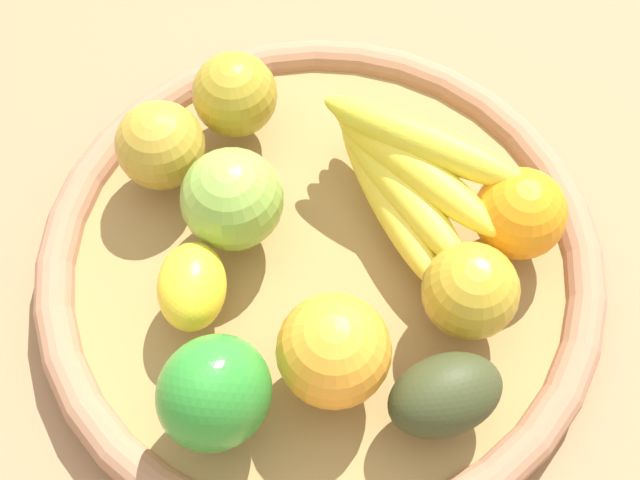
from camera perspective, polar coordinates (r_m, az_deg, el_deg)
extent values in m
plane|color=#99734E|center=(0.72, 0.00, -2.38)|extent=(2.40, 2.40, 0.00)
cylinder|color=#9D7B46|center=(0.71, 0.00, -1.91)|extent=(0.43, 0.43, 0.03)
torus|color=#A87253|center=(0.70, 0.00, -1.42)|extent=(0.46, 0.46, 0.03)
ellipsoid|color=green|center=(0.59, -6.99, -10.02)|extent=(0.08, 0.08, 0.09)
ellipsoid|color=yellow|center=(0.69, 4.60, 2.78)|extent=(0.17, 0.10, 0.03)
ellipsoid|color=yellow|center=(0.68, 5.26, 3.67)|extent=(0.18, 0.07, 0.03)
ellipsoid|color=yellow|center=(0.67, 6.13, 4.87)|extent=(0.18, 0.04, 0.03)
ellipsoid|color=yellow|center=(0.67, 6.98, 6.44)|extent=(0.18, 0.08, 0.03)
ellipsoid|color=yellow|center=(0.65, -8.45, -3.05)|extent=(0.09, 0.09, 0.05)
sphere|color=#B69526|center=(0.64, 9.90, -3.34)|extent=(0.08, 0.08, 0.07)
sphere|color=#88B244|center=(0.66, -5.83, 2.70)|extent=(0.11, 0.11, 0.08)
ellipsoid|color=#373D1F|center=(0.61, 8.26, -10.10)|extent=(0.09, 0.10, 0.06)
sphere|color=orange|center=(0.67, 13.07, 1.71)|extent=(0.10, 0.10, 0.07)
sphere|color=orange|center=(0.60, 0.92, -7.33)|extent=(0.11, 0.11, 0.08)
sphere|color=#B7932F|center=(0.70, -10.50, 6.17)|extent=(0.07, 0.07, 0.07)
sphere|color=#A78F27|center=(0.73, -5.64, 9.54)|extent=(0.10, 0.10, 0.07)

